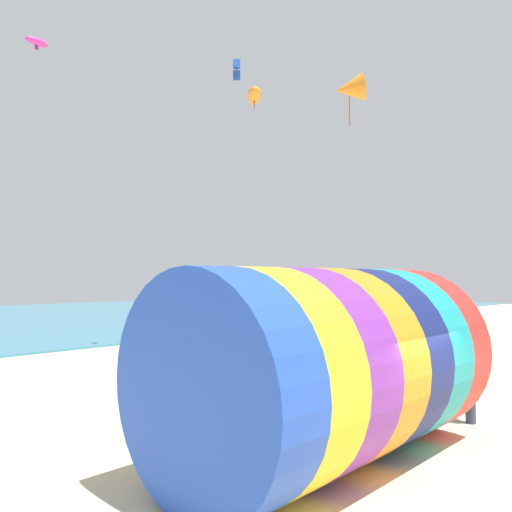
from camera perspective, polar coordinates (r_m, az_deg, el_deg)
name	(u,v)px	position (r m, az deg, el deg)	size (l,w,h in m)	color
ground_plane	(430,478)	(10.19, 19.30, -22.87)	(120.00, 120.00, 0.00)	beige
giant_inflatable_tube	(329,364)	(10.06, 8.30, -12.14)	(7.14, 3.93, 3.76)	blue
kite_handler	(470,389)	(13.71, 23.29, -13.81)	(0.40, 0.42, 1.62)	#383D56
kite_blue_box	(237,70)	(28.87, -2.23, 20.50)	(0.54, 0.54, 1.09)	blue
kite_magenta_parafoil	(37,42)	(19.87, -23.78, 21.50)	(0.83, 0.43, 0.43)	#D1339E
kite_orange_parafoil	(254,96)	(12.95, -0.20, 17.85)	(0.90, 0.96, 0.49)	orange
kite_orange_delta	(349,89)	(17.54, 10.62, 18.25)	(1.35, 1.36, 1.73)	orange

